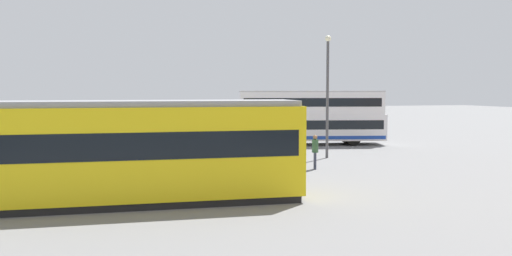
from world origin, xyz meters
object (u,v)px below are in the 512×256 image
double_decker_bus (310,117)px  pedestrian_near_railing (192,147)px  tram_yellow (102,151)px  info_sign (98,136)px  street_lamp (328,87)px  pedestrian_crossing (315,149)px

double_decker_bus → pedestrian_near_railing: (9.84, 7.31, -1.07)m
tram_yellow → pedestrian_near_railing: size_ratio=8.68×
double_decker_bus → pedestrian_near_railing: bearing=36.6°
tram_yellow → info_sign: 9.05m
pedestrian_near_railing → info_sign: (4.82, 0.11, 0.71)m
double_decker_bus → info_sign: size_ratio=4.65×
double_decker_bus → info_sign: bearing=26.8°
street_lamp → info_sign: bearing=0.8°
tram_yellow → pedestrian_crossing: size_ratio=8.13×
double_decker_bus → tram_yellow: 21.97m
pedestrian_crossing → info_sign: bearing=-19.4°
double_decker_bus → pedestrian_crossing: bearing=68.6°
double_decker_bus → pedestrian_crossing: size_ratio=6.32×
street_lamp → pedestrian_crossing: bearing=58.0°
pedestrian_crossing → info_sign: (10.33, -3.64, 0.64)m
double_decker_bus → street_lamp: size_ratio=1.54×
pedestrian_near_railing → tram_yellow: bearing=62.8°
double_decker_bus → info_sign: 16.44m
info_sign → tram_yellow: bearing=90.7°
double_decker_bus → pedestrian_near_railing: size_ratio=6.75×
pedestrian_near_railing → info_sign: info_sign is taller
street_lamp → tram_yellow: bearing=36.2°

